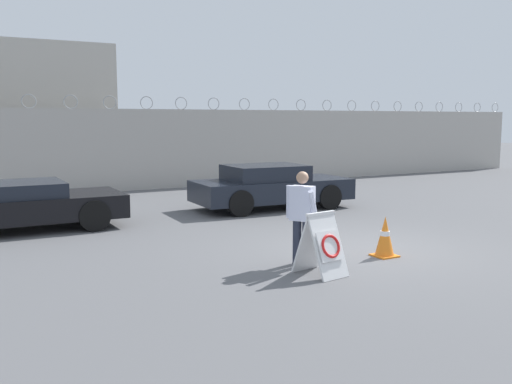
# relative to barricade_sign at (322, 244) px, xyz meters

# --- Properties ---
(ground_plane) EXTENTS (90.00, 90.00, 0.00)m
(ground_plane) POSITION_rel_barricade_sign_xyz_m (1.79, 1.22, -0.51)
(ground_plane) COLOR #5B5B5E
(perimeter_wall) EXTENTS (36.00, 0.30, 3.31)m
(perimeter_wall) POSITION_rel_barricade_sign_xyz_m (1.79, 12.37, 0.93)
(perimeter_wall) COLOR #ADA8A0
(perimeter_wall) RESTS_ON ground_plane
(building_block) EXTENTS (6.88, 5.71, 5.27)m
(building_block) POSITION_rel_barricade_sign_xyz_m (-2.90, 16.82, 2.12)
(building_block) COLOR #B2ADA3
(building_block) RESTS_ON ground_plane
(barricade_sign) EXTENTS (0.69, 0.86, 1.03)m
(barricade_sign) POSITION_rel_barricade_sign_xyz_m (0.00, 0.00, 0.00)
(barricade_sign) COLOR white
(barricade_sign) RESTS_ON ground_plane
(security_guard) EXTENTS (0.41, 0.65, 1.63)m
(security_guard) POSITION_rel_barricade_sign_xyz_m (0.07, 0.72, 0.38)
(security_guard) COLOR #232838
(security_guard) RESTS_ON ground_plane
(traffic_cone_mid) EXTENTS (0.41, 0.41, 0.75)m
(traffic_cone_mid) POSITION_rel_barricade_sign_xyz_m (1.75, 0.48, -0.14)
(traffic_cone_mid) COLOR orange
(traffic_cone_mid) RESTS_ON ground_plane
(parked_car_front_coupe) EXTENTS (4.26, 2.00, 1.11)m
(parked_car_front_coupe) POSITION_rel_barricade_sign_xyz_m (-3.75, 6.34, 0.08)
(parked_car_front_coupe) COLOR black
(parked_car_front_coupe) RESTS_ON ground_plane
(parked_car_rear_sedan) EXTENTS (4.50, 2.07, 1.24)m
(parked_car_rear_sedan) POSITION_rel_barricade_sign_xyz_m (2.74, 6.38, 0.12)
(parked_car_rear_sedan) COLOR black
(parked_car_rear_sedan) RESTS_ON ground_plane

